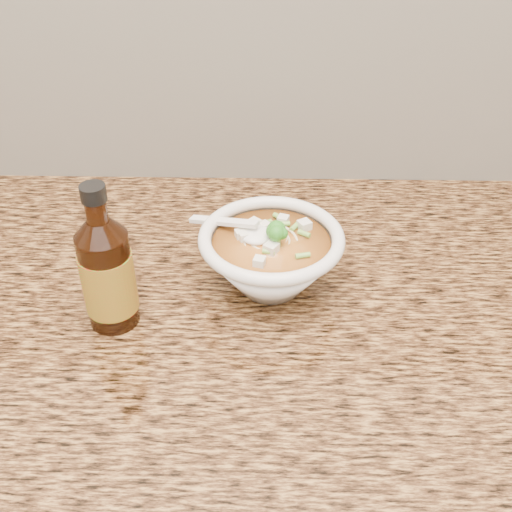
{
  "coord_description": "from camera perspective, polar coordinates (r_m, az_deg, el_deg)",
  "views": [
    {
      "loc": [
        0.04,
        1.01,
        1.46
      ],
      "look_at": [
        0.03,
        1.69,
        0.95
      ],
      "focal_mm": 45.0,
      "sensor_mm": 36.0,
      "label": 1
    }
  ],
  "objects": [
    {
      "name": "counter_slab",
      "position": [
        0.88,
        -2.0,
        -4.17
      ],
      "size": [
        4.0,
        0.68,
        0.04
      ],
      "primitive_type": "cube",
      "color": "olive",
      "rests_on": "cabinet"
    },
    {
      "name": "cabinet",
      "position": [
        1.22,
        -1.53,
        -20.27
      ],
      "size": [
        4.0,
        0.65,
        0.86
      ],
      "primitive_type": "cube",
      "color": "#361910",
      "rests_on": "ground"
    },
    {
      "name": "hot_sauce_bottle",
      "position": [
        0.8,
        -13.07,
        -1.54
      ],
      "size": [
        0.08,
        0.08,
        0.2
      ],
      "rotation": [
        0.0,
        0.0,
        0.34
      ],
      "color": "black",
      "rests_on": "counter_slab"
    },
    {
      "name": "soup_bowl",
      "position": [
        0.85,
        1.35,
        -0.26
      ],
      "size": [
        0.21,
        0.19,
        0.11
      ],
      "rotation": [
        0.0,
        0.0,
        0.24
      ],
      "color": "white",
      "rests_on": "counter_slab"
    }
  ]
}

